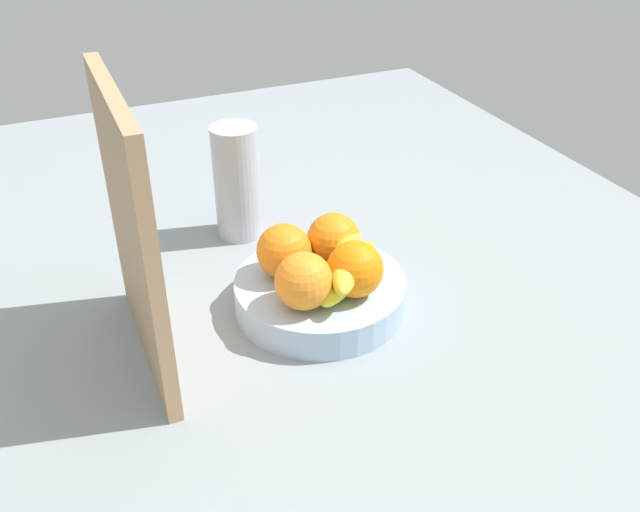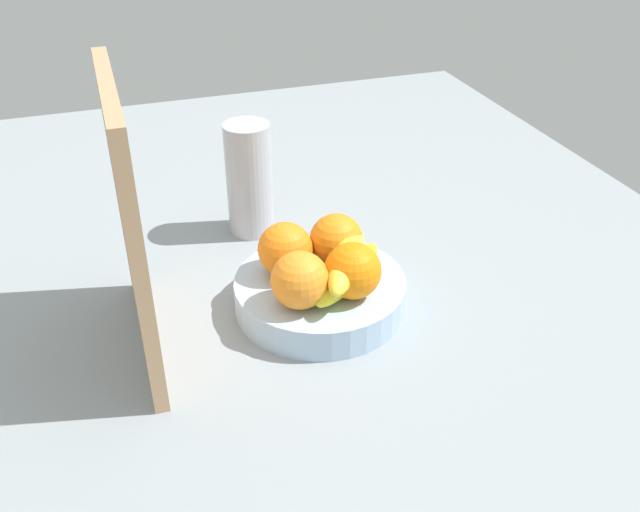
# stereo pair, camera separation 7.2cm
# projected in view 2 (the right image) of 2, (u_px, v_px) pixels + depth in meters

# --- Properties ---
(ground_plane) EXTENTS (1.80, 1.40, 0.03)m
(ground_plane) POSITION_uv_depth(u_px,v_px,m) (302.00, 305.00, 1.05)
(ground_plane) COLOR gray
(fruit_bowl) EXTENTS (0.24, 0.24, 0.05)m
(fruit_bowl) POSITION_uv_depth(u_px,v_px,m) (320.00, 294.00, 1.00)
(fruit_bowl) COLOR #A6C4E1
(fruit_bowl) RESTS_ON ground_plane
(orange_front_left) EXTENTS (0.08, 0.08, 0.08)m
(orange_front_left) POSITION_uv_depth(u_px,v_px,m) (285.00, 250.00, 0.98)
(orange_front_left) COLOR orange
(orange_front_left) RESTS_ON fruit_bowl
(orange_front_right) EXTENTS (0.08, 0.08, 0.08)m
(orange_front_right) POSITION_uv_depth(u_px,v_px,m) (300.00, 280.00, 0.92)
(orange_front_right) COLOR orange
(orange_front_right) RESTS_ON fruit_bowl
(orange_center) EXTENTS (0.08, 0.08, 0.08)m
(orange_center) POSITION_uv_depth(u_px,v_px,m) (353.00, 271.00, 0.94)
(orange_center) COLOR orange
(orange_center) RESTS_ON fruit_bowl
(orange_back_left) EXTENTS (0.08, 0.08, 0.08)m
(orange_back_left) POSITION_uv_depth(u_px,v_px,m) (336.00, 239.00, 1.01)
(orange_back_left) COLOR orange
(orange_back_left) RESTS_ON fruit_bowl
(banana_bunch) EXTENTS (0.17, 0.15, 0.06)m
(banana_bunch) POSITION_uv_depth(u_px,v_px,m) (347.00, 267.00, 0.96)
(banana_bunch) COLOR yellow
(banana_bunch) RESTS_ON fruit_bowl
(cutting_board) EXTENTS (0.28, 0.02, 0.36)m
(cutting_board) POSITION_uv_depth(u_px,v_px,m) (130.00, 226.00, 0.85)
(cutting_board) COLOR tan
(cutting_board) RESTS_ON ground_plane
(thermos_tumbler) EXTENTS (0.08, 0.08, 0.19)m
(thermos_tumbler) POSITION_uv_depth(u_px,v_px,m) (249.00, 179.00, 1.15)
(thermos_tumbler) COLOR #B6B6C0
(thermos_tumbler) RESTS_ON ground_plane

